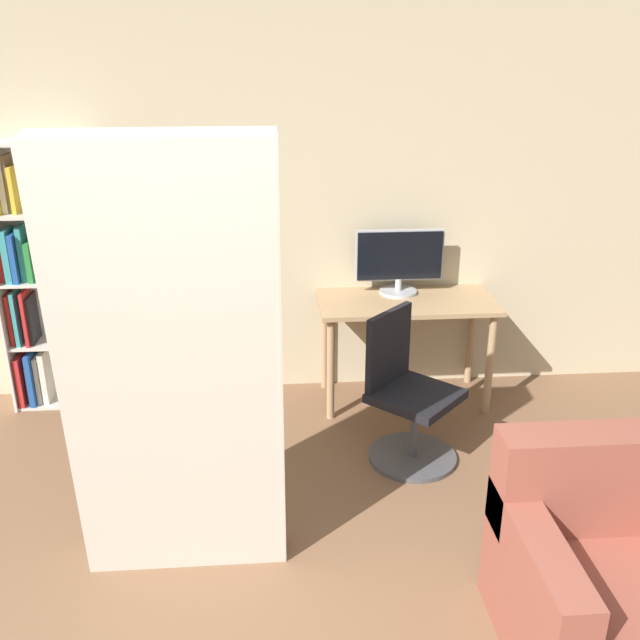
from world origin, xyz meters
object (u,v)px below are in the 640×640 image
object	(u,v)px
mattress_near	(174,374)
armchair	(612,578)
office_chair	(407,403)
monitor	(399,260)
bookshelf	(42,283)

from	to	relation	value
mattress_near	armchair	size ratio (longest dim) A/B	2.38
office_chair	mattress_near	bearing A→B (deg)	-144.02
monitor	bookshelf	world-z (taller)	bookshelf
bookshelf	armchair	bearing A→B (deg)	-39.86
monitor	armchair	world-z (taller)	monitor
monitor	mattress_near	world-z (taller)	mattress_near
monitor	bookshelf	bearing A→B (deg)	179.09
bookshelf	mattress_near	size ratio (longest dim) A/B	0.87
office_chair	armchair	size ratio (longest dim) A/B	1.05
monitor	office_chair	bearing A→B (deg)	-95.73
office_chair	armchair	distance (m)	1.55
mattress_near	bookshelf	bearing A→B (deg)	120.92
mattress_near	armchair	bearing A→B (deg)	-18.31
monitor	armchair	xyz separation A→B (m)	(0.47, -2.30, -0.64)
bookshelf	office_chair	bearing A→B (deg)	-21.67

